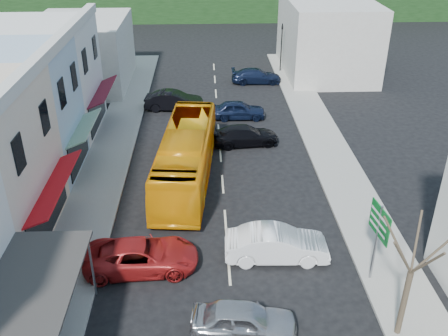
% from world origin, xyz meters
% --- Properties ---
extents(ground, '(120.00, 120.00, 0.00)m').
position_xyz_m(ground, '(0.00, 0.00, 0.00)').
color(ground, black).
rests_on(ground, ground).
extents(sidewalk_left, '(3.00, 52.00, 0.15)m').
position_xyz_m(sidewalk_left, '(-7.50, 10.00, 0.07)').
color(sidewalk_left, gray).
rests_on(sidewalk_left, ground).
extents(sidewalk_right, '(3.00, 52.00, 0.15)m').
position_xyz_m(sidewalk_right, '(7.50, 10.00, 0.07)').
color(sidewalk_right, gray).
rests_on(sidewalk_right, ground).
extents(distant_block_left, '(8.00, 10.00, 6.00)m').
position_xyz_m(distant_block_left, '(-12.00, 27.00, 3.00)').
color(distant_block_left, '#B7B2A8').
rests_on(distant_block_left, ground).
extents(distant_block_right, '(8.00, 12.00, 7.00)m').
position_xyz_m(distant_block_right, '(11.00, 30.00, 3.50)').
color(distant_block_right, '#B7B2A8').
rests_on(distant_block_right, ground).
extents(bus, '(3.56, 11.78, 3.10)m').
position_xyz_m(bus, '(-2.19, 8.67, 1.55)').
color(bus, '#F49A09').
rests_on(bus, ground).
extents(car_silver, '(4.57, 2.27, 1.40)m').
position_xyz_m(car_silver, '(0.39, -3.92, 0.70)').
color(car_silver, '#A9A8AD').
rests_on(car_silver, ground).
extents(car_white, '(4.45, 1.92, 1.40)m').
position_xyz_m(car_white, '(2.31, 0.78, 0.70)').
color(car_white, white).
rests_on(car_white, ground).
extents(car_red, '(4.69, 2.12, 1.40)m').
position_xyz_m(car_red, '(-4.08, 0.27, 0.70)').
color(car_red, maroon).
rests_on(car_red, ground).
extents(car_black_near, '(4.68, 2.35, 1.40)m').
position_xyz_m(car_black_near, '(1.80, 13.52, 0.70)').
color(car_black_near, black).
rests_on(car_black_near, ground).
extents(car_navy_mid, '(4.41, 1.82, 1.40)m').
position_xyz_m(car_navy_mid, '(1.63, 18.27, 0.70)').
color(car_navy_mid, black).
rests_on(car_navy_mid, ground).
extents(car_black_far, '(4.52, 2.12, 1.40)m').
position_xyz_m(car_black_far, '(-3.54, 20.34, 0.70)').
color(car_black_far, black).
rests_on(car_black_far, ground).
extents(car_navy_far, '(4.51, 1.86, 1.40)m').
position_xyz_m(car_navy_far, '(3.88, 26.81, 0.70)').
color(car_navy_far, black).
rests_on(car_navy_far, ground).
extents(pedestrian_left, '(0.41, 0.60, 1.70)m').
position_xyz_m(pedestrian_left, '(-8.50, 0.36, 1.00)').
color(pedestrian_left, black).
rests_on(pedestrian_left, sidewalk_left).
extents(direction_sign, '(0.62, 1.85, 4.01)m').
position_xyz_m(direction_sign, '(6.40, -0.96, 2.00)').
color(direction_sign, '#085F1F').
rests_on(direction_sign, ground).
extents(street_tree, '(3.33, 3.33, 6.38)m').
position_xyz_m(street_tree, '(6.53, -4.22, 3.19)').
color(street_tree, '#382C1F').
rests_on(street_tree, ground).
extents(traffic_signal, '(0.68, 1.06, 4.78)m').
position_xyz_m(traffic_signal, '(6.60, 30.06, 2.39)').
color(traffic_signal, black).
rests_on(traffic_signal, ground).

